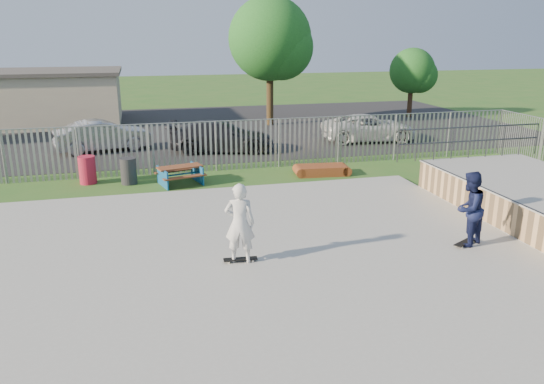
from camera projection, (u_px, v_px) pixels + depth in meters
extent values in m
plane|color=#2D6221|center=(230.00, 263.00, 12.78)|extent=(120.00, 120.00, 0.00)
cube|color=#9F9F9A|center=(230.00, 260.00, 12.76)|extent=(15.00, 12.00, 0.15)
cube|color=tan|center=(539.00, 201.00, 15.78)|extent=(4.00, 7.00, 1.05)
cube|color=#9E9E99|center=(542.00, 183.00, 15.62)|extent=(4.05, 7.05, 0.04)
cylinder|color=#383A3F|center=(483.00, 188.00, 15.16)|extent=(0.06, 7.00, 0.06)
cube|color=brown|center=(180.00, 167.00, 19.29)|extent=(1.70, 1.00, 0.05)
cube|color=brown|center=(185.00, 177.00, 18.92)|extent=(1.61, 0.64, 0.04)
cube|color=brown|center=(175.00, 171.00, 19.81)|extent=(1.61, 0.64, 0.04)
cube|color=#14518A|center=(180.00, 175.00, 19.38)|extent=(1.68, 1.55, 0.66)
cube|color=brown|center=(322.00, 170.00, 20.71)|extent=(1.90, 1.08, 0.36)
cylinder|color=#A81933|center=(87.00, 170.00, 19.42)|extent=(0.61, 0.61, 1.02)
cylinder|color=#27272A|center=(129.00, 171.00, 19.38)|extent=(0.58, 0.58, 0.96)
cube|color=black|center=(174.00, 129.00, 30.42)|extent=(40.00, 18.00, 0.02)
imported|color=#ACACB1|center=(103.00, 136.00, 24.68)|extent=(4.58, 2.50, 1.43)
imported|color=black|center=(221.00, 136.00, 24.58)|extent=(5.17, 2.91, 1.41)
imported|color=silver|center=(369.00, 128.00, 26.99)|extent=(4.99, 2.66, 1.34)
cube|color=beige|center=(33.00, 99.00, 31.83)|extent=(10.00, 6.00, 3.00)
cube|color=#4C4742|center=(30.00, 72.00, 31.37)|extent=(10.40, 6.40, 0.20)
cylinder|color=#45331B|center=(270.00, 89.00, 31.36)|extent=(0.41, 0.41, 4.29)
sphere|color=#205C1F|center=(270.00, 39.00, 30.53)|extent=(4.80, 4.80, 4.80)
cylinder|color=#442C1B|center=(410.00, 98.00, 34.53)|extent=(0.31, 0.31, 2.57)
sphere|color=#1F561D|center=(412.00, 71.00, 34.04)|extent=(2.88, 2.88, 2.88)
cube|color=black|center=(465.00, 242.00, 13.50)|extent=(0.80, 0.55, 0.02)
cube|color=black|center=(240.00, 259.00, 12.49)|extent=(0.81, 0.27, 0.02)
imported|color=#141A3F|center=(469.00, 209.00, 13.24)|extent=(1.17, 1.08, 1.92)
imported|color=silver|center=(240.00, 223.00, 12.24)|extent=(0.80, 0.63, 1.92)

